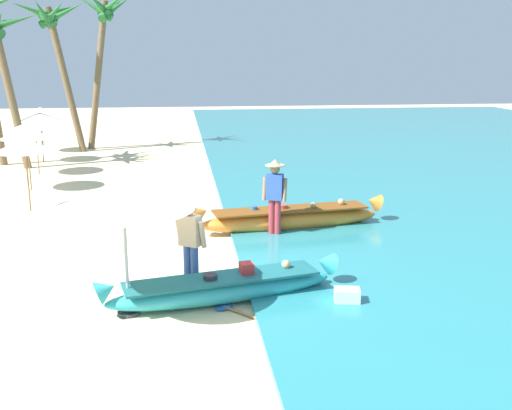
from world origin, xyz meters
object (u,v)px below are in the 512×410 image
boat_cyan_foreground (223,288)px  patio_umbrella_large (123,199)px  person_tourist_customer (191,242)px  palm_tree_tall_inland (104,26)px  person_vendor_hatted (275,193)px  boat_orange_midground (290,218)px  paddle (245,314)px  palm_tree_mid_cluster (52,29)px  cooler_box (347,298)px

boat_cyan_foreground → patio_umbrella_large: (-1.52, -0.30, 1.64)m
person_tourist_customer → palm_tree_tall_inland: (-3.21, 17.60, 4.36)m
patio_umbrella_large → person_vendor_hatted: bearing=52.5°
boat_orange_midground → paddle: boat_orange_midground is taller
boat_orange_midground → person_vendor_hatted: (-0.47, -0.55, 0.75)m
person_tourist_customer → palm_tree_tall_inland: palm_tree_tall_inland is taller
boat_cyan_foreground → palm_tree_mid_cluster: bearing=108.3°
paddle → person_tourist_customer: bearing=124.9°
person_vendor_hatted → patio_umbrella_large: bearing=-127.5°
boat_cyan_foreground → cooler_box: (2.00, -0.46, -0.09)m
patio_umbrella_large → boat_cyan_foreground: bearing=11.3°
boat_cyan_foreground → palm_tree_mid_cluster: 18.84m
palm_tree_mid_cluster → cooler_box: palm_tree_mid_cluster is taller
palm_tree_tall_inland → paddle: palm_tree_tall_inland is taller
patio_umbrella_large → palm_tree_tall_inland: bearing=96.8°
boat_orange_midground → palm_tree_tall_inland: size_ratio=0.70×
person_vendor_hatted → patio_umbrella_large: patio_umbrella_large is taller
boat_cyan_foreground → person_vendor_hatted: person_vendor_hatted is taller
boat_cyan_foreground → palm_tree_tall_inland: palm_tree_tall_inland is taller
person_tourist_customer → palm_tree_mid_cluster: bearing=107.2°
boat_cyan_foreground → patio_umbrella_large: bearing=-168.7°
person_vendor_hatted → palm_tree_tall_inland: 16.07m
boat_orange_midground → person_tourist_customer: person_tourist_customer is taller
palm_tree_tall_inland → cooler_box: palm_tree_tall_inland is taller
boat_orange_midground → paddle: size_ratio=3.68×
patio_umbrella_large → palm_tree_tall_inland: palm_tree_tall_inland is taller
cooler_box → paddle: bearing=-163.5°
palm_tree_tall_inland → cooler_box: size_ratio=16.07×
person_vendor_hatted → palm_tree_mid_cluster: bearing=117.4°
palm_tree_mid_cluster → palm_tree_tall_inland: bearing=23.5°
boat_cyan_foreground → boat_orange_midground: size_ratio=0.89×
person_vendor_hatted → cooler_box: bearing=-81.9°
person_vendor_hatted → person_tourist_customer: bearing=-123.0°
person_tourist_customer → patio_umbrella_large: (-1.02, -0.86, 0.99)m
person_tourist_customer → paddle: 1.67m
boat_orange_midground → palm_tree_mid_cluster: size_ratio=0.74×
boat_cyan_foreground → person_tourist_customer: bearing=132.3°
person_tourist_customer → cooler_box: size_ratio=3.85×
paddle → palm_tree_tall_inland: bearing=102.1°
person_vendor_hatted → cooler_box: (0.57, -3.99, -0.89)m
palm_tree_tall_inland → person_tourist_customer: bearing=-79.7°
person_tourist_customer → cooler_box: person_tourist_customer is taller
boat_orange_midground → palm_tree_tall_inland: palm_tree_tall_inland is taller
person_vendor_hatted → palm_tree_tall_inland: (-5.15, 14.62, 4.22)m
patio_umbrella_large → palm_tree_tall_inland: (-2.20, 18.46, 3.38)m
person_tourist_customer → paddle: bearing=-55.1°
boat_orange_midground → cooler_box: size_ratio=11.24×
palm_tree_mid_cluster → person_tourist_customer: bearing=-72.8°
boat_cyan_foreground → patio_umbrella_large: size_ratio=1.90×
boat_orange_midground → cooler_box: bearing=-88.7°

